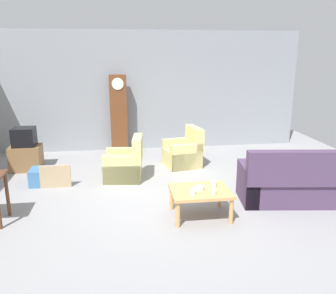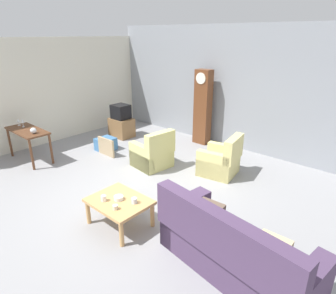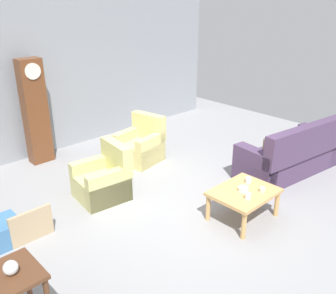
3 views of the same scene
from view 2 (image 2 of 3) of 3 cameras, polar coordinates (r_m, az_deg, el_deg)
ground_plane at (r=5.81m, az=-5.38°, el=-9.31°), size 10.40×10.40×0.00m
garage_door_wall at (r=8.00m, az=13.65°, el=11.05°), size 8.40×0.16×3.20m
pegboard_wall_left at (r=8.88m, az=-22.96°, el=9.91°), size 0.12×6.40×2.88m
couch_floral at (r=4.05m, az=12.62°, el=-19.29°), size 2.20×1.15×1.04m
armchair_olive_near at (r=6.82m, az=-2.97°, el=-1.50°), size 0.87×0.85×0.92m
armchair_olive_far at (r=6.56m, az=10.31°, el=-2.80°), size 0.91×0.89×0.92m
coffee_table_wood at (r=4.83m, az=-9.54°, el=-10.93°), size 0.96×0.76×0.46m
console_table_dark at (r=7.84m, az=-25.85°, el=2.27°), size 1.30×0.56×0.79m
grandfather_clock at (r=8.19m, az=6.84°, el=7.73°), size 0.44×0.30×2.07m
tv_stand_cabinet at (r=8.97m, az=-9.08°, el=3.81°), size 0.68×0.52×0.57m
tv_crt at (r=8.84m, az=-9.27°, el=6.87°), size 0.48×0.44×0.42m
framed_picture_leaning at (r=7.65m, az=-12.08°, el=0.03°), size 0.60×0.05×0.46m
storage_box_blue at (r=8.03m, az=-12.14°, el=0.57°), size 0.44×0.47×0.33m
glass_dome_cloche at (r=7.43m, az=-24.95°, el=2.95°), size 0.14×0.14×0.14m
cup_white_porcelain at (r=4.80m, az=-12.54°, el=-9.81°), size 0.08×0.08×0.10m
cup_blue_rimmed at (r=4.66m, az=-6.64°, el=-10.41°), size 0.09×0.09×0.09m
cup_cream_tall at (r=4.56m, az=-10.32°, el=-11.57°), size 0.08×0.08×0.07m
bowl_white_stacked at (r=4.79m, az=-9.68°, el=-9.83°), size 0.15×0.15×0.06m
wine_glass_tall at (r=8.23m, az=-27.34°, el=4.55°), size 0.07×0.07×0.18m
wine_glass_mid at (r=8.05m, az=-26.68°, el=4.48°), size 0.07×0.07×0.21m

